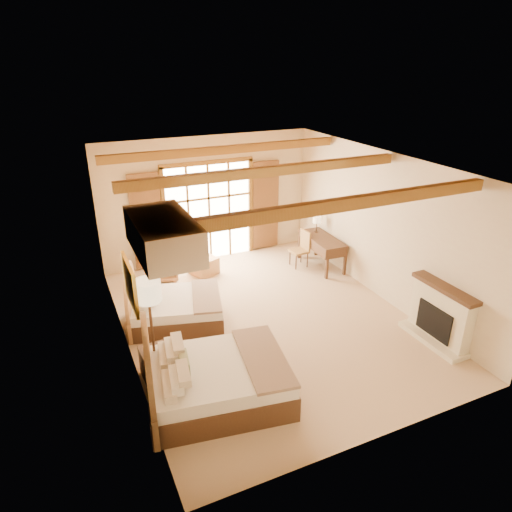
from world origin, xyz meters
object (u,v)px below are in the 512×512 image
bed_near (208,379)px  nightstand (155,363)px  bed_far (169,308)px  desk (321,251)px  armchair (161,266)px

bed_near → nightstand: 1.15m
bed_far → desk: bearing=29.9°
bed_near → desk: (4.26, 3.58, -0.01)m
bed_far → desk: bed_far is taller
bed_far → nightstand: bearing=-97.5°
bed_near → bed_far: 2.49m
bed_near → desk: bed_near is taller
bed_far → desk: 4.36m
bed_far → desk: (4.22, 1.09, 0.06)m
nightstand → armchair: size_ratio=0.69×
nightstand → armchair: armchair is taller
armchair → nightstand: bearing=86.3°
bed_far → armchair: (0.33, 2.05, -0.01)m
armchair → desk: 4.01m
bed_near → armchair: 4.55m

